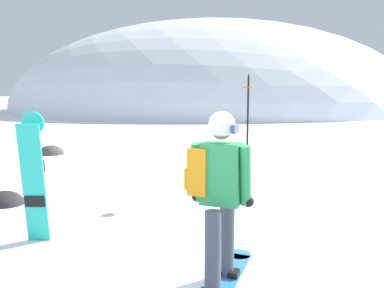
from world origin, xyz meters
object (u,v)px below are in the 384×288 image
object	(u,v)px
spare_snowboard	(34,177)
rock_mid	(5,204)
snowboarder_main	(218,196)
piste_marker_near	(248,126)
rock_small	(51,154)

from	to	relation	value
spare_snowboard	rock_mid	size ratio (longest dim) A/B	2.54
snowboarder_main	rock_mid	bearing A→B (deg)	142.12
piste_marker_near	rock_mid	distance (m)	4.44
spare_snowboard	piste_marker_near	bearing A→B (deg)	39.50
spare_snowboard	rock_small	bearing A→B (deg)	109.98
piste_marker_near	rock_mid	size ratio (longest dim) A/B	3.41
snowboarder_main	rock_small	distance (m)	9.21
snowboarder_main	rock_mid	size ratio (longest dim) A/B	2.69
rock_mid	rock_small	distance (m)	5.32
spare_snowboard	rock_small	xyz separation A→B (m)	(-2.47, 6.78, -0.84)
rock_mid	rock_small	world-z (taller)	rock_small
piste_marker_near	rock_mid	bearing A→B (deg)	-169.00
snowboarder_main	piste_marker_near	xyz separation A→B (m)	(0.71, 3.51, 0.34)
snowboarder_main	piste_marker_near	bearing A→B (deg)	78.54
snowboarder_main	piste_marker_near	distance (m)	3.60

